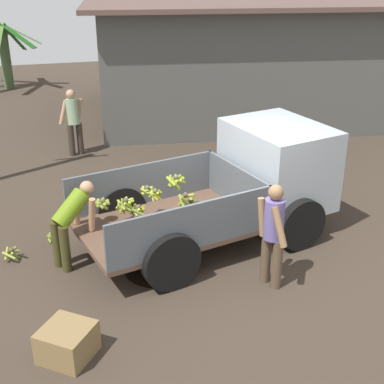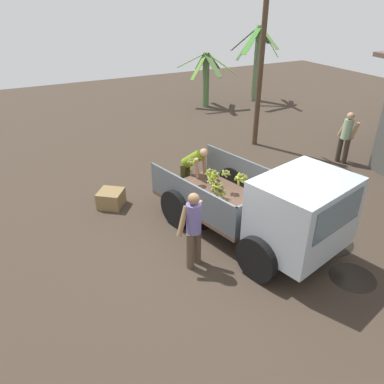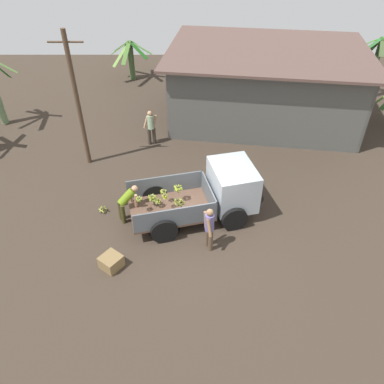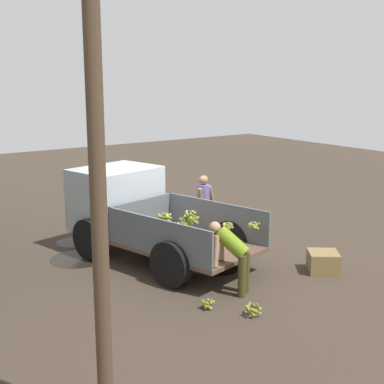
% 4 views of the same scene
% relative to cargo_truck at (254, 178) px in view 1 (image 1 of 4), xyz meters
% --- Properties ---
extents(ground, '(36.00, 36.00, 0.00)m').
position_rel_cargo_truck_xyz_m(ground, '(-0.58, -0.72, -0.99)').
color(ground, '#3A2F25').
extents(mud_patch_0, '(1.26, 1.26, 0.01)m').
position_rel_cargo_truck_xyz_m(mud_patch_0, '(0.19, 1.20, -0.99)').
color(mud_patch_0, black).
rests_on(mud_patch_0, ground).
extents(mud_patch_1, '(1.12, 1.12, 0.01)m').
position_rel_cargo_truck_xyz_m(mud_patch_1, '(-1.91, -0.89, -0.99)').
color(mud_patch_1, black).
rests_on(mud_patch_1, ground).
extents(mud_patch_2, '(0.88, 0.88, 0.01)m').
position_rel_cargo_truck_xyz_m(mud_patch_2, '(1.36, 0.80, -0.99)').
color(mud_patch_2, black).
rests_on(mud_patch_2, ground).
extents(cargo_truck, '(4.62, 2.89, 1.87)m').
position_rel_cargo_truck_xyz_m(cargo_truck, '(0.00, 0.00, 0.00)').
color(cargo_truck, brown).
rests_on(cargo_truck, ground).
extents(warehouse_shed, '(10.39, 8.38, 3.39)m').
position_rel_cargo_truck_xyz_m(warehouse_shed, '(3.19, 7.62, 1.50)').
color(warehouse_shed, '#51524E').
rests_on(warehouse_shed, ground).
extents(banana_palm_0, '(2.52, 2.81, 2.32)m').
position_rel_cargo_truck_xyz_m(banana_palm_0, '(-4.66, 12.67, 0.27)').
color(banana_palm_0, '#476139').
rests_on(banana_palm_0, ground).
extents(banana_palm_1, '(2.48, 2.15, 3.34)m').
position_rel_cargo_truck_xyz_m(banana_palm_1, '(8.92, 9.82, 0.83)').
color(banana_palm_1, '#3F6035').
rests_on(banana_palm_1, ground).
extents(person_foreground_visitor, '(0.40, 0.65, 1.62)m').
position_rel_cargo_truck_xyz_m(person_foreground_visitor, '(-0.39, -1.75, -0.09)').
color(person_foreground_visitor, brown).
rests_on(person_foreground_visitor, ground).
extents(person_worker_loading, '(0.77, 0.71, 1.32)m').
position_rel_cargo_truck_xyz_m(person_worker_loading, '(-3.18, -0.36, -0.21)').
color(person_worker_loading, '#3D391A').
rests_on(person_worker_loading, ground).
extents(person_bystander_near_shed, '(0.65, 0.44, 1.61)m').
position_rel_cargo_truck_xyz_m(person_bystander_near_shed, '(-2.79, 4.83, -0.10)').
color(person_bystander_near_shed, '#382F27').
rests_on(person_bystander_near_shed, ground).
extents(banana_bunch_on_ground_0, '(0.31, 0.31, 0.23)m').
position_rel_cargo_truck_xyz_m(banana_bunch_on_ground_0, '(-4.15, -0.01, -0.85)').
color(banana_bunch_on_ground_0, brown).
rests_on(banana_bunch_on_ground_0, ground).
extents(banana_bunch_on_ground_1, '(0.22, 0.21, 0.19)m').
position_rel_cargo_truck_xyz_m(banana_bunch_on_ground_1, '(-3.49, 0.44, -0.89)').
color(banana_bunch_on_ground_1, brown).
rests_on(banana_bunch_on_ground_1, ground).
extents(wooden_crate_0, '(0.83, 0.83, 0.42)m').
position_rel_cargo_truck_xyz_m(wooden_crate_0, '(-3.41, -2.56, -0.78)').
color(wooden_crate_0, olive).
rests_on(wooden_crate_0, ground).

